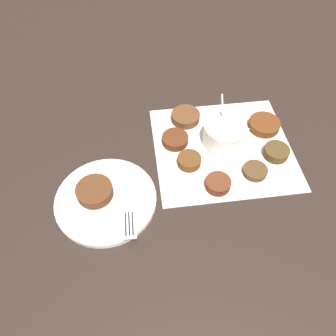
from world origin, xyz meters
TOP-DOWN VIEW (x-y plane):
  - ground_plane at (0.00, 0.00)m, footprint 4.00×4.00m
  - napkin at (0.02, 0.01)m, footprint 0.39×0.37m
  - sauce_bowl at (0.03, 0.02)m, footprint 0.11×0.11m
  - fritter_0 at (0.09, -0.07)m, footprint 0.06×0.06m
  - fritter_1 at (0.14, 0.08)m, footprint 0.08×0.08m
  - fritter_2 at (-0.06, -0.05)m, footprint 0.06×0.06m
  - fritter_3 at (0.01, -0.11)m, footprint 0.06×0.06m
  - fritter_4 at (-0.07, 0.10)m, footprint 0.08×0.08m
  - fritter_5 at (-0.10, 0.02)m, footprint 0.07×0.07m
  - fritter_6 at (0.15, -0.01)m, footprint 0.06×0.06m
  - serving_plate at (-0.24, -0.16)m, footprint 0.22×0.22m
  - fritter_on_plate at (-0.27, -0.16)m, footprint 0.08×0.08m
  - fork at (-0.19, -0.19)m, footprint 0.05×0.18m

SIDE VIEW (x-z plane):
  - ground_plane at x=0.00m, z-range 0.00..0.00m
  - napkin at x=0.02m, z-range 0.00..0.00m
  - serving_plate at x=-0.24m, z-range 0.00..0.02m
  - fritter_0 at x=0.09m, z-range 0.00..0.02m
  - fritter_1 at x=0.14m, z-range 0.00..0.02m
  - fritter_5 at x=-0.10m, z-range 0.00..0.02m
  - fritter_4 at x=-0.07m, z-range 0.00..0.02m
  - fritter_2 at x=-0.06m, z-range 0.00..0.02m
  - fritter_3 at x=0.01m, z-range 0.00..0.02m
  - fritter_6 at x=0.15m, z-range 0.00..0.02m
  - fork at x=-0.19m, z-range 0.02..0.02m
  - fritter_on_plate at x=-0.27m, z-range 0.02..0.04m
  - sauce_bowl at x=0.03m, z-range -0.02..0.08m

